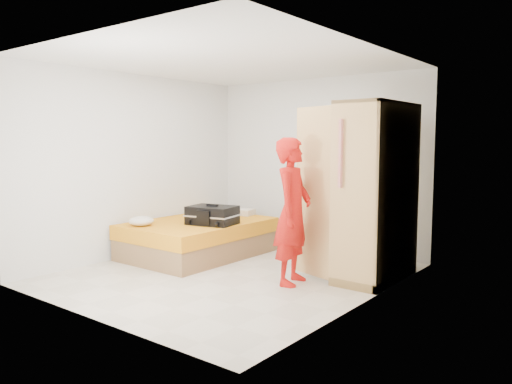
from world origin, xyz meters
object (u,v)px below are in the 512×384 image
Objects in this scene: bed at (198,238)px; wardrobe at (371,196)px; round_cushion at (141,221)px; suitcase at (212,215)px; person at (293,211)px.

wardrobe is (2.50, 0.38, 0.75)m from bed.
round_cushion is (-2.84, -1.13, -0.43)m from wardrobe.
suitcase is (0.34, -0.07, 0.37)m from bed.
round_cushion is (-2.21, -0.40, -0.28)m from person.
suitcase is 2.16× the size of round_cushion.
person is at bearing 10.29° from round_cushion.
bed is 2.64m from wardrobe.
wardrobe is 3.09m from round_cushion.
round_cushion is at bearing 86.24° from person.
person is at bearing -22.48° from suitcase.
wardrobe is at bearing -54.73° from person.
suitcase reaches higher than round_cushion.
wardrobe is 2.85× the size of suitcase.
round_cushion is at bearing -146.71° from suitcase.
person is at bearing -10.67° from bed.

